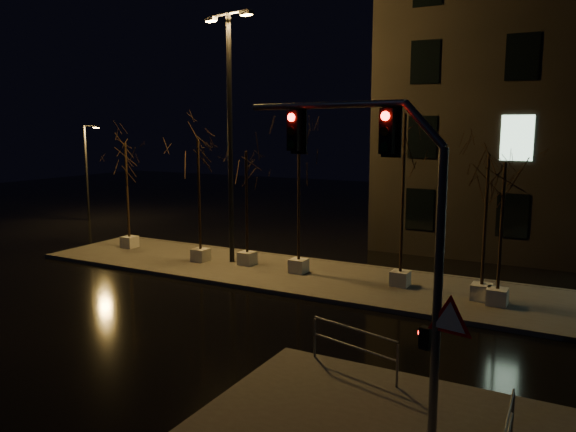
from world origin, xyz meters
The scene contains 14 objects.
ground centered at (0.00, 0.00, 0.00)m, with size 90.00×90.00×0.00m, color black.
median centered at (0.00, 6.00, 0.07)m, with size 22.00×5.00×0.15m, color #47443F.
sidewalk_corner centered at (7.50, -3.50, 0.07)m, with size 7.00×5.00×0.15m, color #47443F.
tree_0 centered at (-8.69, 6.43, 4.10)m, with size 1.80×1.80×5.21m.
tree_1 centered at (-3.94, 5.81, 4.31)m, with size 1.80×1.80×5.48m.
tree_2 centered at (-1.80, 6.25, 3.90)m, with size 1.80×1.80×4.94m.
tree_3 centered at (0.73, 6.10, 4.66)m, with size 1.80×1.80×5.94m.
tree_4 centered at (4.91, 6.18, 5.03)m, with size 1.80×1.80×6.44m.
tree_5 centered at (7.85, 5.82, 3.99)m, with size 1.80×1.80×5.06m.
tree_6 centered at (8.40, 5.51, 3.81)m, with size 1.80×1.80×4.82m.
traffic_signal_mast centered at (7.56, -3.54, 4.28)m, with size 5.05×1.14×6.29m.
streetlight_main centered at (-2.65, 6.34, 6.16)m, with size 2.60×0.83×10.42m.
streetlight_far centered at (-17.38, 11.92, 3.34)m, with size 1.19×0.32×6.08m.
guard_rail_a centered at (6.11, -1.50, 0.86)m, with size 2.43×0.72×1.09m.
Camera 1 is at (10.76, -13.46, 5.95)m, focal length 35.00 mm.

